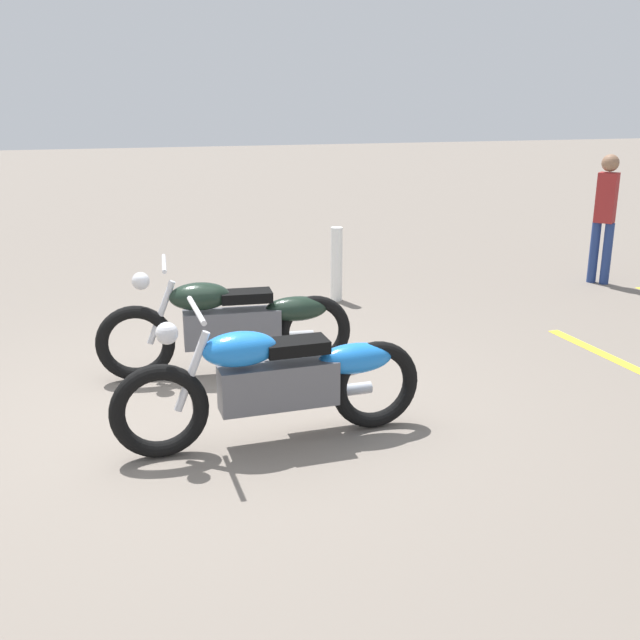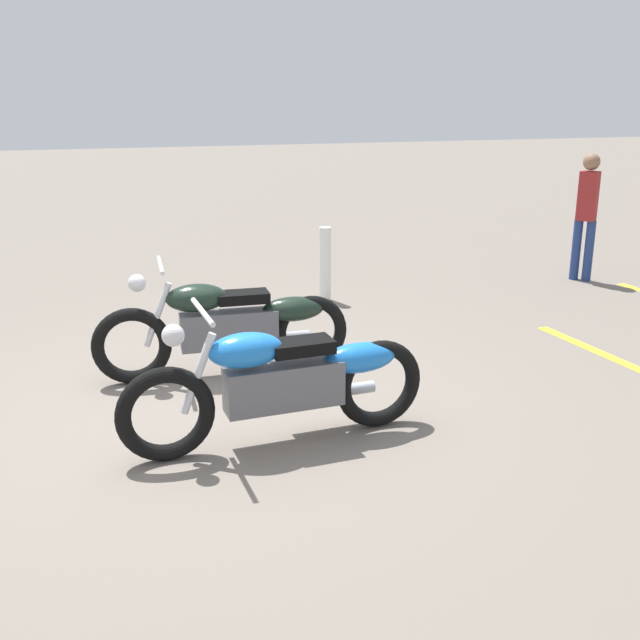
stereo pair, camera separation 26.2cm
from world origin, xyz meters
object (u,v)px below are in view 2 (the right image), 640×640
(motorcycle_dark_foreground, at_px, (230,324))
(motorcycle_bright_foreground, at_px, (285,380))
(bystander_near_row, at_px, (587,211))
(bollard_post, at_px, (325,264))

(motorcycle_dark_foreground, bearing_deg, motorcycle_bright_foreground, 97.61)
(motorcycle_bright_foreground, xyz_separation_m, motorcycle_dark_foreground, (-0.09, 1.42, 0.00))
(bystander_near_row, bearing_deg, motorcycle_bright_foreground, 174.10)
(motorcycle_bright_foreground, relative_size, motorcycle_dark_foreground, 1.00)
(bollard_post, bearing_deg, bystander_near_row, -1.98)
(motorcycle_bright_foreground, relative_size, bystander_near_row, 1.35)
(motorcycle_bright_foreground, height_order, motorcycle_dark_foreground, same)
(motorcycle_dark_foreground, bearing_deg, bystander_near_row, -155.30)
(bystander_near_row, relative_size, bollard_post, 1.87)
(motorcycle_dark_foreground, distance_m, bystander_near_row, 5.51)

